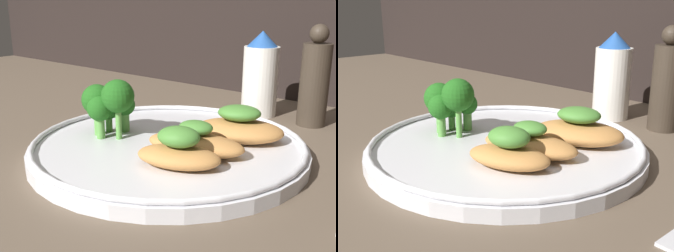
% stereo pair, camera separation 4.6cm
% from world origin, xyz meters
% --- Properties ---
extents(ground_plane, '(1.80, 1.80, 0.01)m').
position_xyz_m(ground_plane, '(0.00, 0.00, -0.01)').
color(ground_plane, brown).
extents(plate, '(0.31, 0.31, 0.02)m').
position_xyz_m(plate, '(0.00, 0.00, 0.01)').
color(plate, silver).
rests_on(plate, ground_plane).
extents(grilled_meat_front, '(0.09, 0.07, 0.04)m').
position_xyz_m(grilled_meat_front, '(0.05, -0.05, 0.03)').
color(grilled_meat_front, '#BC7F42').
rests_on(grilled_meat_front, plate).
extents(grilled_meat_middle, '(0.11, 0.08, 0.04)m').
position_xyz_m(grilled_meat_middle, '(0.04, -0.01, 0.03)').
color(grilled_meat_middle, '#BC7F42').
rests_on(grilled_meat_middle, plate).
extents(grilled_meat_back, '(0.12, 0.10, 0.04)m').
position_xyz_m(grilled_meat_back, '(0.06, 0.06, 0.03)').
color(grilled_meat_back, '#BC7F42').
rests_on(grilled_meat_back, plate).
extents(broccoli_bunch, '(0.07, 0.06, 0.07)m').
position_xyz_m(broccoli_bunch, '(-0.07, -0.02, 0.05)').
color(broccoli_bunch, '#569942').
rests_on(broccoli_bunch, plate).
extents(sauce_bottle, '(0.05, 0.05, 0.12)m').
position_xyz_m(sauce_bottle, '(-0.01, 0.22, 0.06)').
color(sauce_bottle, white).
rests_on(sauce_bottle, ground_plane).
extents(pepper_grinder, '(0.04, 0.04, 0.14)m').
position_xyz_m(pepper_grinder, '(0.08, 0.22, 0.06)').
color(pepper_grinder, '#382D23').
rests_on(pepper_grinder, ground_plane).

